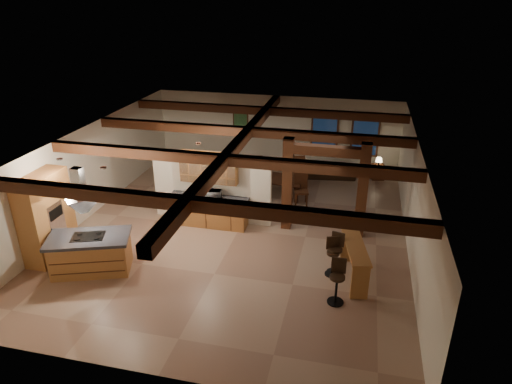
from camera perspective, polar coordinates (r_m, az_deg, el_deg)
ground at (r=14.18m, az=-2.14°, el=-4.70°), size 12.00×12.00×0.00m
room_walls at (r=13.42m, az=-2.26°, el=1.98°), size 12.00×12.00×12.00m
ceiling_beams at (r=13.08m, az=-2.33°, el=5.96°), size 10.00×12.00×0.28m
timber_posts at (r=13.49m, az=8.62°, el=1.77°), size 2.50×0.30×2.90m
partition_wall at (r=14.39m, az=-5.54°, el=0.54°), size 3.80×0.18×2.20m
pantry_cabinet at (r=13.55m, az=-24.73°, el=-2.83°), size 0.67×1.60×2.40m
back_counter at (r=14.32m, az=-5.92°, el=-2.36°), size 2.50×0.66×0.94m
upper_display_cabinet at (r=13.95m, az=-5.90°, el=3.06°), size 1.80×0.36×0.95m
range_hood at (r=12.17m, az=-20.78°, el=-2.08°), size 1.10×1.10×1.40m
back_windows at (r=18.69m, az=11.02°, el=7.10°), size 2.70×0.07×1.70m
framed_art at (r=19.25m, az=-1.94°, el=8.65°), size 0.65×0.05×0.85m
recessed_cans at (r=12.28m, az=-16.28°, el=4.31°), size 3.16×2.46×0.03m
kitchen_island at (r=12.75m, az=-19.95°, el=-7.20°), size 2.31×1.72×1.02m
dining_table at (r=16.34m, az=2.70°, el=0.64°), size 2.00×1.29×0.66m
sofa at (r=18.19m, az=9.32°, el=2.68°), size 1.99×1.00×0.56m
microwave at (r=14.02m, az=-5.34°, el=-0.27°), size 0.51×0.39×0.26m
bar_counter at (r=11.86m, az=12.23°, el=-7.89°), size 0.83×1.90×0.97m
side_table at (r=18.40m, az=14.96°, el=2.44°), size 0.54×0.54×0.57m
table_lamp at (r=18.23m, az=15.13°, el=3.90°), size 0.26×0.26×0.30m
bar_stool_a at (r=11.01m, az=10.11°, el=-10.92°), size 0.40×0.40×1.14m
bar_stool_b at (r=12.00m, az=9.54°, el=-7.95°), size 0.38×0.39×1.04m
bar_stool_c at (r=12.05m, az=9.92°, el=-7.58°), size 0.41×0.42×1.13m
dining_chairs at (r=16.20m, az=2.72°, el=1.75°), size 2.41×2.41×1.32m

